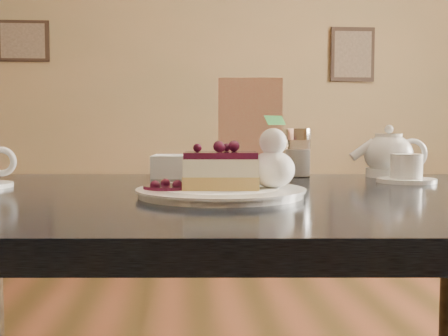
{
  "coord_description": "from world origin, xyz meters",
  "views": [
    {
      "loc": [
        0.06,
        -0.73,
        0.84
      ],
      "look_at": [
        0.12,
        0.08,
        0.78
      ],
      "focal_mm": 45.0,
      "sensor_mm": 36.0,
      "label": 1
    }
  ],
  "objects": [
    {
      "name": "whipped_cream",
      "position": [
        0.21,
        0.15,
        0.77
      ],
      "size": [
        0.07,
        0.07,
        0.06
      ],
      "color": "white",
      "rests_on": "dessert_plate"
    },
    {
      "name": "berry_sauce",
      "position": [
        0.04,
        0.15,
        0.75
      ],
      "size": [
        0.08,
        0.08,
        0.01
      ],
      "primitive_type": "cylinder",
      "color": "#3E081B",
      "rests_on": "dessert_plate"
    },
    {
      "name": "napkin_stack",
      "position": [
        0.06,
        0.51,
        0.76
      ],
      "size": [
        0.13,
        0.13,
        0.05
      ],
      "primitive_type": "cube",
      "rotation": [
        0.0,
        0.0,
        -0.07
      ],
      "color": "white",
      "rests_on": "main_table"
    },
    {
      "name": "cheesecake_slice",
      "position": [
        0.12,
        0.15,
        0.77
      ],
      "size": [
        0.12,
        0.09,
        0.06
      ],
      "rotation": [
        0.0,
        0.0,
        -0.07
      ],
      "color": "tan",
      "rests_on": "dessert_plate"
    },
    {
      "name": "dessert_plate",
      "position": [
        0.12,
        0.15,
        0.74
      ],
      "size": [
        0.26,
        0.26,
        0.01
      ],
      "primitive_type": "cylinder",
      "color": "white",
      "rests_on": "main_table"
    },
    {
      "name": "sugar_shaker",
      "position": [
        0.32,
        0.49,
        0.79
      ],
      "size": [
        0.06,
        0.06,
        0.11
      ],
      "color": "white",
      "rests_on": "main_table"
    },
    {
      "name": "main_table",
      "position": [
        0.13,
        0.2,
        0.66
      ],
      "size": [
        1.22,
        0.86,
        0.73
      ],
      "rotation": [
        0.0,
        0.0,
        -0.07
      ],
      "color": "black",
      "rests_on": "ground"
    },
    {
      "name": "tea_set",
      "position": [
        0.52,
        0.45,
        0.77
      ],
      "size": [
        0.16,
        0.24,
        0.1
      ],
      "color": "white",
      "rests_on": "main_table"
    },
    {
      "name": "menu_card",
      "position": [
        0.21,
        0.47,
        0.84
      ],
      "size": [
        0.14,
        0.04,
        0.21
      ],
      "primitive_type": "cube",
      "rotation": [
        0.0,
        0.0,
        -0.07
      ],
      "color": "#FFDEA6",
      "rests_on": "main_table"
    }
  ]
}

